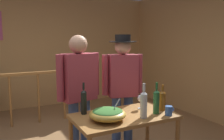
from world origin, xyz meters
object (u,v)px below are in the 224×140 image
person_standing_right (123,83)px  wine_bottle_amber (162,100)px  wine_bottle_dark (84,101)px  wine_glass (141,99)px  serving_table (124,123)px  wine_bottle_clear (144,104)px  stair_railing (24,91)px  salad_bowl (108,114)px  wine_bottle_green (156,101)px  mug_blue (169,111)px  person_standing_left (79,88)px

person_standing_right → wine_bottle_amber: bearing=117.1°
wine_bottle_dark → wine_glass: bearing=-10.1°
serving_table → wine_bottle_clear: (0.14, -0.18, 0.25)m
stair_railing → salad_bowl: stair_railing is taller
wine_bottle_green → mug_blue: bearing=-50.2°
serving_table → person_standing_right: bearing=61.9°
wine_glass → wine_bottle_amber: bearing=-41.8°
serving_table → wine_bottle_dark: 0.53m
serving_table → salad_bowl: (-0.24, -0.07, 0.16)m
wine_bottle_amber → wine_bottle_clear: bearing=-160.9°
stair_railing → person_standing_left: person_standing_left is taller
stair_railing → serving_table: 2.51m
stair_railing → wine_bottle_green: bearing=-65.5°
stair_railing → mug_blue: size_ratio=30.70×
wine_glass → wine_bottle_green: size_ratio=0.47×
person_standing_right → wine_glass: bearing=99.7°
salad_bowl → wine_glass: salad_bowl is taller
salad_bowl → person_standing_right: 0.90m
salad_bowl → wine_glass: bearing=18.8°
wine_bottle_green → wine_bottle_dark: 0.84m
wine_glass → wine_bottle_dark: (-0.70, 0.13, 0.03)m
salad_bowl → wine_glass: 0.58m
wine_bottle_clear → mug_blue: (0.31, -0.06, -0.10)m
wine_bottle_green → mug_blue: 0.18m
serving_table → person_standing_left: bearing=118.1°
wine_glass → wine_bottle_clear: wine_bottle_clear is taller
mug_blue → person_standing_left: person_standing_left is taller
person_standing_left → salad_bowl: bearing=84.7°
salad_bowl → wine_bottle_amber: 0.75m
serving_table → person_standing_left: person_standing_left is taller
wine_glass → stair_railing: bearing=115.8°
salad_bowl → person_standing_right: bearing=49.9°
person_standing_left → person_standing_right: bearing=167.9°
serving_table → wine_bottle_dark: bearing=148.4°
wine_bottle_amber → mug_blue: 0.21m
wine_bottle_amber → stair_railing: bearing=117.9°
serving_table → wine_bottle_green: 0.45m
wine_bottle_green → person_standing_right: size_ratio=0.22×
salad_bowl → person_standing_right: size_ratio=0.24×
wine_glass → wine_bottle_clear: (-0.16, -0.30, 0.04)m
wine_bottle_clear → serving_table: bearing=127.5°
wine_bottle_green → salad_bowl: bearing=174.0°
person_standing_right → wine_bottle_dark: bearing=38.8°
stair_railing → wine_bottle_green: 2.78m
wine_bottle_dark → wine_bottle_clear: wine_bottle_clear is taller
serving_table → mug_blue: (0.45, -0.24, 0.15)m
serving_table → wine_bottle_dark: (-0.40, 0.24, 0.25)m
wine_bottle_green → person_standing_right: (-0.03, 0.74, 0.09)m
stair_railing → serving_table: (0.79, -2.38, 0.03)m
wine_bottle_dark → person_standing_right: 0.81m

